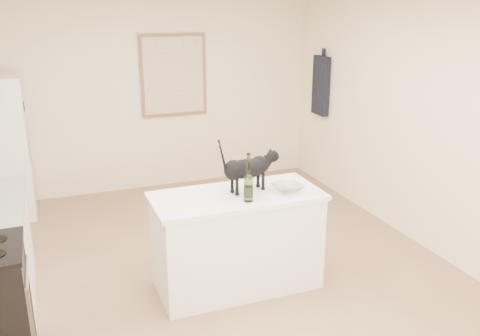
% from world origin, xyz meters
% --- Properties ---
extents(floor, '(5.50, 5.50, 0.00)m').
position_xyz_m(floor, '(0.00, 0.00, 0.00)').
color(floor, '#987151').
rests_on(floor, ground).
extents(wall_back, '(4.50, 0.00, 4.50)m').
position_xyz_m(wall_back, '(0.00, 2.75, 1.30)').
color(wall_back, beige).
rests_on(wall_back, ground).
extents(wall_front, '(4.50, 0.00, 4.50)m').
position_xyz_m(wall_front, '(0.00, -2.75, 1.30)').
color(wall_front, beige).
rests_on(wall_front, ground).
extents(wall_right, '(0.00, 5.50, 5.50)m').
position_xyz_m(wall_right, '(2.25, 0.00, 1.30)').
color(wall_right, beige).
rests_on(wall_right, ground).
extents(island_base, '(1.44, 0.67, 0.86)m').
position_xyz_m(island_base, '(0.10, -0.20, 0.43)').
color(island_base, white).
rests_on(island_base, floor).
extents(island_top, '(1.50, 0.70, 0.04)m').
position_xyz_m(island_top, '(0.10, -0.20, 0.88)').
color(island_top, white).
rests_on(island_top, island_base).
extents(artwork_frame, '(0.90, 0.03, 1.10)m').
position_xyz_m(artwork_frame, '(0.30, 2.72, 1.55)').
color(artwork_frame, brown).
rests_on(artwork_frame, wall_back).
extents(artwork_canvas, '(0.82, 0.00, 1.02)m').
position_xyz_m(artwork_canvas, '(0.30, 2.70, 1.55)').
color(artwork_canvas, beige).
rests_on(artwork_canvas, wall_back).
extents(hanging_garment, '(0.08, 0.34, 0.80)m').
position_xyz_m(hanging_garment, '(2.19, 2.05, 1.40)').
color(hanging_garment, black).
rests_on(hanging_garment, wall_right).
extents(black_cat, '(0.57, 0.26, 0.38)m').
position_xyz_m(black_cat, '(0.21, -0.17, 1.09)').
color(black_cat, black).
rests_on(black_cat, island_top).
extents(wine_bottle, '(0.10, 0.10, 0.37)m').
position_xyz_m(wine_bottle, '(0.13, -0.39, 1.09)').
color(wine_bottle, '#325421').
rests_on(wine_bottle, island_top).
extents(glass_bowl, '(0.29, 0.29, 0.06)m').
position_xyz_m(glass_bowl, '(0.54, -0.31, 0.93)').
color(glass_bowl, silver).
rests_on(glass_bowl, island_top).
extents(fridge_paper, '(0.04, 0.13, 0.17)m').
position_xyz_m(fridge_paper, '(-1.60, 2.32, 1.32)').
color(fridge_paper, white).
rests_on(fridge_paper, fridge).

